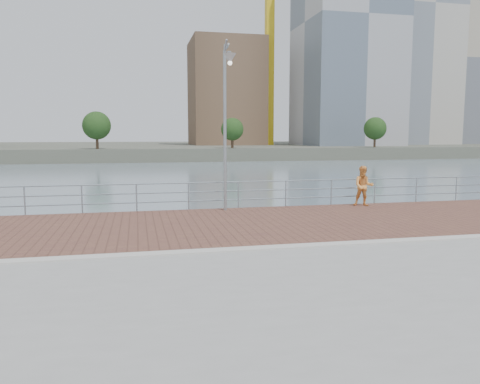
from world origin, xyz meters
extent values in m
plane|color=slate|center=(0.00, 0.00, -2.00)|extent=(400.00, 400.00, 0.00)
cube|color=gray|center=(0.00, -5.00, -1.00)|extent=(40.00, 24.00, 2.00)
cube|color=brown|center=(0.00, 3.60, 0.01)|extent=(40.00, 6.80, 0.02)
cube|color=#B7B5AD|center=(0.00, 0.00, 0.03)|extent=(40.00, 0.40, 0.06)
cube|color=#4C5142|center=(0.00, 122.50, -0.75)|extent=(320.00, 95.00, 2.50)
cylinder|color=#8C9EA8|center=(-7.18, 7.00, 0.55)|extent=(0.06, 0.06, 1.10)
cylinder|color=#8C9EA8|center=(-5.13, 7.00, 0.55)|extent=(0.06, 0.06, 1.10)
cylinder|color=#8C9EA8|center=(-3.08, 7.00, 0.55)|extent=(0.06, 0.06, 1.10)
cylinder|color=#8C9EA8|center=(-1.03, 7.00, 0.55)|extent=(0.06, 0.06, 1.10)
cylinder|color=#8C9EA8|center=(1.03, 7.00, 0.55)|extent=(0.06, 0.06, 1.10)
cylinder|color=#8C9EA8|center=(3.08, 7.00, 0.55)|extent=(0.06, 0.06, 1.10)
cylinder|color=#8C9EA8|center=(5.13, 7.00, 0.55)|extent=(0.06, 0.06, 1.10)
cylinder|color=#8C9EA8|center=(7.18, 7.00, 0.55)|extent=(0.06, 0.06, 1.10)
cylinder|color=#8C9EA8|center=(9.24, 7.00, 0.55)|extent=(0.06, 0.06, 1.10)
cylinder|color=#8C9EA8|center=(11.29, 7.00, 0.55)|extent=(0.06, 0.06, 1.10)
cylinder|color=#8C9EA8|center=(0.00, 7.00, 1.10)|extent=(39.00, 0.05, 0.05)
cylinder|color=#8C9EA8|center=(0.00, 7.00, 0.73)|extent=(39.00, 0.05, 0.05)
cylinder|color=#8C9EA8|center=(0.00, 7.00, 0.36)|extent=(39.00, 0.05, 0.05)
cylinder|color=gray|center=(0.38, 6.50, 3.12)|extent=(0.12, 0.12, 6.25)
cylinder|color=gray|center=(0.38, 5.98, 6.25)|extent=(0.07, 1.04, 0.07)
cone|color=#B2B2AD|center=(0.38, 5.46, 6.04)|extent=(0.46, 0.46, 0.36)
imported|color=#F19C47|center=(6.31, 6.34, 0.87)|extent=(1.01, 0.92, 1.70)
cube|color=gold|center=(30.00, 104.00, 25.50)|extent=(2.00, 2.00, 50.00)
cube|color=brown|center=(20.00, 110.00, 13.85)|extent=(18.00, 18.00, 26.70)
cube|color=#9E9EA3|center=(48.00, 98.00, 29.87)|extent=(22.00, 22.00, 58.75)
cube|color=#B2ADA3|center=(72.00, 108.00, 36.44)|extent=(20.00, 20.00, 71.89)
cube|color=#ADA38E|center=(95.00, 115.00, 24.46)|extent=(24.00, 22.00, 47.93)
cylinder|color=#473323|center=(-10.00, 77.00, 2.47)|extent=(0.50, 0.50, 3.94)
sphere|color=#193814|center=(-10.00, 77.00, 4.72)|extent=(5.07, 5.07, 5.07)
cylinder|color=#473323|center=(15.00, 77.00, 2.19)|extent=(0.50, 0.50, 3.38)
sphere|color=#193814|center=(15.00, 77.00, 4.12)|extent=(4.35, 4.35, 4.35)
cylinder|color=#473323|center=(45.00, 77.00, 2.30)|extent=(0.50, 0.50, 3.61)
sphere|color=#193814|center=(45.00, 77.00, 4.36)|extent=(4.64, 4.64, 4.64)
camera|label=1|loc=(-3.02, -11.70, 3.01)|focal=35.00mm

